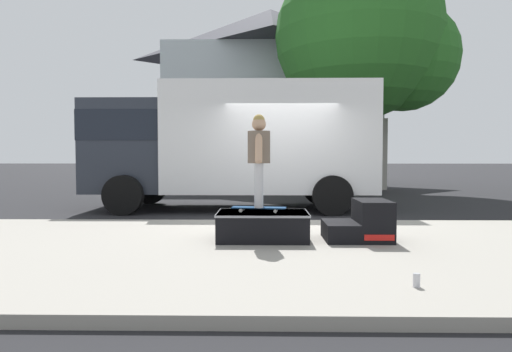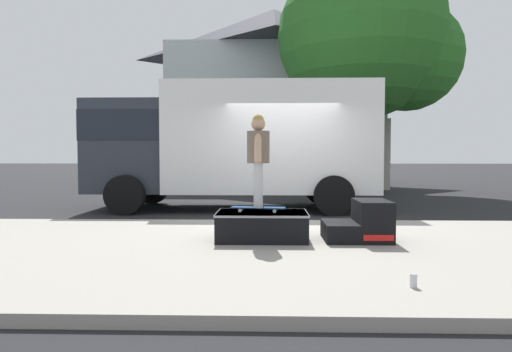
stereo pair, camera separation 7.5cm
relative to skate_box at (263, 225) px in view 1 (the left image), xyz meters
name	(u,v)px [view 1 (the left image)]	position (x,y,z in m)	size (l,w,h in m)	color
ground_plane	(284,222)	(0.42, 2.46, -0.33)	(140.00, 140.00, 0.00)	black
sidewalk_slab	(294,252)	(0.42, -0.54, -0.27)	(50.00, 5.00, 0.12)	gray
skate_box	(263,225)	(0.00, 0.00, 0.00)	(1.30, 0.84, 0.40)	black
kicker_ramp	(362,223)	(1.44, 0.00, 0.02)	(0.93, 0.77, 0.58)	black
skateboard	(259,208)	(-0.05, 0.02, 0.24)	(0.80, 0.30, 0.07)	navy
skater_kid	(259,153)	(-0.05, 0.02, 1.04)	(0.32, 0.69, 1.34)	silver
soda_can	(417,280)	(1.42, -2.28, -0.15)	(0.07, 0.07, 0.13)	silver
box_truck	(230,141)	(-0.82, 4.66, 1.37)	(6.91, 2.63, 3.05)	white
street_tree_main	(368,41)	(3.77, 9.73, 5.12)	(6.56, 5.96, 8.61)	brown
house_behind	(271,96)	(0.36, 15.10, 3.91)	(9.54, 8.22, 8.40)	silver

